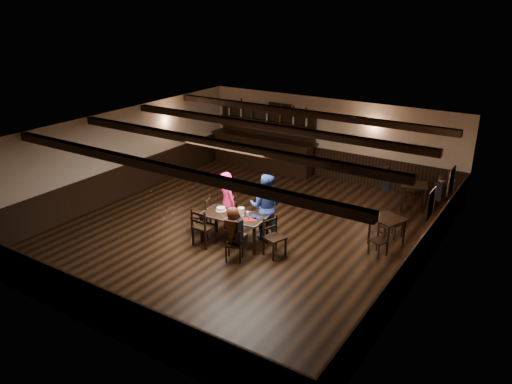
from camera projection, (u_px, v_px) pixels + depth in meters
The scene contains 25 objects.
ground at pixel (246, 231), 13.15m from camera, with size 10.00×10.00×0.00m, color black.
room_shell at pixel (246, 168), 12.54m from camera, with size 9.02×10.02×2.71m.
dining_table at pixel (234, 218), 12.29m from camera, with size 1.67×0.94×0.75m.
chair_near_left at pixel (201, 225), 12.13m from camera, with size 0.47×0.45×1.00m.
chair_near_right at pixel (234, 243), 11.46m from camera, with size 0.50×0.49×0.82m.
chair_end_left at pixel (204, 212), 12.81m from camera, with size 0.60×0.61×1.02m.
chair_end_right at pixel (272, 233), 11.75m from camera, with size 0.54×0.56×0.95m.
chair_far_pushed at pixel (230, 200), 13.83m from camera, with size 0.49×0.47×0.85m.
woman_pink at pixel (227, 202), 12.89m from camera, with size 0.59×0.39×1.63m, color #E3178C.
man_blue at pixel (266, 207), 12.48m from camera, with size 0.83×0.65×1.71m, color navy.
seated_person at pixel (234, 226), 11.36m from camera, with size 0.37×0.56×0.91m.
cake at pixel (221, 209), 12.50m from camera, with size 0.26×0.26×0.09m.
plate_stack_a at pixel (232, 212), 12.24m from camera, with size 0.17×0.17×0.16m, color white.
plate_stack_b at pixel (241, 211), 12.23m from camera, with size 0.16×0.16×0.19m, color white.
tea_light at pixel (237, 213), 12.30m from camera, with size 0.05×0.05×0.06m.
salt_shaker at pixel (243, 217), 12.01m from camera, with size 0.03×0.03×0.09m, color silver.
pepper_shaker at pixel (248, 218), 12.01m from camera, with size 0.03×0.03×0.08m, color #A5A8AD.
drink_glass at pixel (248, 213), 12.21m from camera, with size 0.06×0.06×0.10m, color silver.
menu_red at pixel (250, 219), 12.01m from camera, with size 0.33×0.23×0.00m, color maroon.
menu_blue at pixel (255, 217), 12.15m from camera, with size 0.29×0.20×0.00m, color #0F194F.
bar_counter at pixel (264, 148), 17.78m from camera, with size 4.02×0.70×2.20m.
back_table_a at pixel (388, 222), 12.14m from camera, with size 0.92×0.92×0.75m.
back_table_b at pixel (414, 188), 14.33m from camera, with size 0.91×0.91×0.75m.
bg_patron_left at pixel (387, 178), 14.53m from camera, with size 0.29×0.39×0.72m.
bg_patron_right at pixel (441, 187), 13.87m from camera, with size 0.26×0.37×0.71m.
Camera 1 is at (6.66, -9.83, 5.74)m, focal length 35.00 mm.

